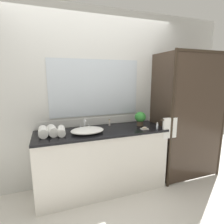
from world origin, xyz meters
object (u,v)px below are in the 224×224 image
Objects in this scene: soap_dish at (144,128)px; rolled_towel_far_edge at (61,131)px; potted_plant at (140,118)px; amenity_bottle_body_wash at (109,123)px; rolled_towel_middle at (52,131)px; amenity_bottle_conditioner at (157,126)px; sink_basin at (87,130)px; faucet at (85,126)px; rolled_towel_near_edge at (43,132)px.

rolled_towel_far_edge is (-1.12, 0.15, 0.03)m from soap_dish.
rolled_towel_far_edge is (-1.16, -0.05, -0.07)m from potted_plant.
rolled_towel_far_edge is (-0.72, -0.21, 0.00)m from amenity_bottle_body_wash.
soap_dish is 1.13m from rolled_towel_far_edge.
amenity_bottle_conditioner is at bearing -8.44° from rolled_towel_middle.
potted_plant is 0.95× the size of rolled_towel_middle.
sink_basin is at bearing -173.23° from potted_plant.
sink_basin is 0.99m from amenity_bottle_conditioner.
rolled_towel_middle is 0.11m from rolled_towel_far_edge.
faucet is 1.70× the size of soap_dish.
rolled_towel_far_edge is at bearing 171.45° from amenity_bottle_conditioner.
soap_dish is 0.39× the size of rolled_towel_far_edge.
rolled_towel_far_edge reaches higher than amenity_bottle_conditioner.
rolled_towel_far_edge reaches higher than soap_dish.
soap_dish is at bearing -6.75° from rolled_towel_near_edge.
potted_plant reaches higher than sink_basin.
rolled_towel_far_edge is at bearing -2.56° from rolled_towel_near_edge.
faucet is 0.45m from rolled_towel_middle.
rolled_towel_far_edge is (0.22, -0.01, -0.01)m from rolled_towel_near_edge.
rolled_towel_middle is 0.88× the size of rolled_towel_far_edge.
rolled_towel_near_edge is at bearing 173.94° from sink_basin.
soap_dish is at bearing -41.39° from amenity_bottle_body_wash.
potted_plant is 1.38m from rolled_towel_near_edge.
amenity_bottle_conditioner is 1.43m from rolled_towel_middle.
rolled_towel_near_edge is (-1.38, -0.04, -0.06)m from potted_plant.
soap_dish is at bearing -7.53° from rolled_towel_middle.
faucet reaches higher than sink_basin.
rolled_towel_near_edge is at bearing -168.24° from amenity_bottle_body_wash.
rolled_towel_middle reaches higher than soap_dish.
rolled_towel_middle is at bearing 172.83° from rolled_towel_far_edge.
potted_plant is at bearing 79.15° from soap_dish.
sink_basin is 0.44m from rolled_towel_middle.
faucet is (0.00, 0.18, 0.01)m from sink_basin.
sink_basin is at bearing -8.41° from rolled_towel_far_edge.
amenity_bottle_conditioner is at bearing -8.55° from rolled_towel_far_edge.
rolled_towel_near_edge is (-0.94, -0.20, 0.01)m from amenity_bottle_body_wash.
amenity_bottle_conditioner is 0.38× the size of rolled_towel_far_edge.
faucet reaches higher than amenity_bottle_conditioner.
amenity_bottle_body_wash reaches higher than soap_dish.
faucet is 0.40m from amenity_bottle_body_wash.
faucet is 0.76× the size of rolled_towel_middle.
rolled_towel_far_edge reaches higher than sink_basin.
faucet is at bearing -169.54° from amenity_bottle_body_wash.
rolled_towel_near_edge is at bearing 172.31° from amenity_bottle_conditioner.
rolled_towel_middle reaches higher than amenity_bottle_body_wash.
potted_plant reaches higher than faucet.
amenity_bottle_body_wash is (-0.44, 0.15, -0.07)m from potted_plant.
sink_basin is 0.55m from rolled_towel_near_edge.
sink_basin is 0.33m from rolled_towel_far_edge.
soap_dish is (0.80, -0.28, -0.03)m from faucet.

